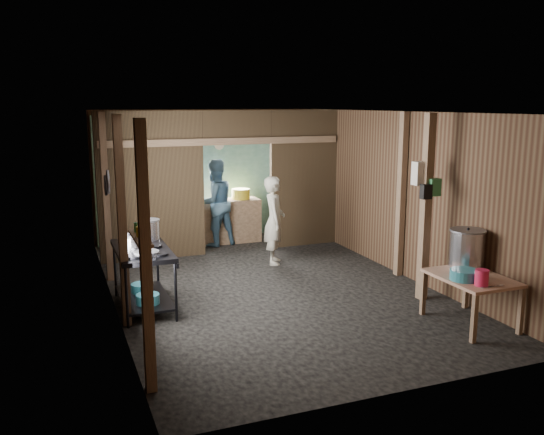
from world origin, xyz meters
name	(u,v)px	position (x,y,z in m)	size (l,w,h in m)	color
floor	(267,286)	(0.00, 0.00, 0.00)	(4.50, 7.00, 0.00)	black
ceiling	(267,112)	(0.00, 0.00, 2.60)	(4.50, 7.00, 0.00)	#403D3A
wall_back	(206,175)	(0.00, 3.50, 1.30)	(4.50, 0.00, 2.60)	brown
wall_front	(402,262)	(0.00, -3.50, 1.30)	(4.50, 0.00, 2.60)	brown
wall_left	(109,212)	(-2.25, 0.00, 1.30)	(0.00, 7.00, 2.60)	brown
wall_right	(398,193)	(2.25, 0.00, 1.30)	(0.00, 7.00, 2.60)	brown
partition_left	(151,186)	(-1.32, 2.20, 1.30)	(1.85, 0.10, 2.60)	#4D3A23
partition_right	(303,179)	(1.57, 2.20, 1.30)	(1.35, 0.10, 2.60)	#4D3A23
partition_header	(237,127)	(0.25, 2.20, 2.30)	(1.30, 0.10, 0.60)	#4D3A23
turquoise_panel	(207,177)	(0.00, 3.44, 1.25)	(4.40, 0.06, 2.50)	#82BAB0
back_counter	(229,221)	(0.30, 2.95, 0.42)	(1.20, 0.50, 0.85)	#A47F5E
wall_clock	(219,145)	(0.25, 3.40, 1.90)	(0.20, 0.20, 0.03)	silver
post_left_a	(146,260)	(-2.18, -2.60, 1.30)	(0.10, 0.12, 2.60)	#A47F5E
post_left_b	(122,223)	(-2.18, -0.80, 1.30)	(0.10, 0.12, 2.60)	#A47F5E
post_left_c	(106,198)	(-2.18, 1.20, 1.30)	(0.10, 0.12, 2.60)	#A47F5E
post_right	(401,195)	(2.18, -0.20, 1.30)	(0.10, 0.12, 2.60)	#A47F5E
post_free	(426,208)	(1.85, -1.30, 1.30)	(0.12, 0.12, 2.60)	#A47F5E
cross_beam	(225,141)	(0.00, 2.15, 2.05)	(4.40, 0.12, 0.12)	#A47F5E
pan_lid_big	(108,182)	(-2.21, 0.40, 1.65)	(0.34, 0.34, 0.03)	slate
pan_lid_small	(106,185)	(-2.21, 0.80, 1.55)	(0.30, 0.30, 0.03)	black
wall_shelf	(140,238)	(-2.15, -2.10, 1.40)	(0.14, 0.80, 0.03)	#A47F5E
jar_white	(144,237)	(-2.15, -2.35, 1.47)	(0.07, 0.07, 0.10)	silver
jar_yellow	(140,232)	(-2.15, -2.10, 1.47)	(0.08, 0.08, 0.10)	gold
jar_green	(137,227)	(-2.15, -1.88, 1.47)	(0.06, 0.06, 0.10)	#338448
bag_white	(421,173)	(1.80, -1.22, 1.78)	(0.22, 0.15, 0.32)	silver
bag_green	(434,187)	(1.92, -1.36, 1.60)	(0.16, 0.12, 0.24)	#338448
bag_black	(426,192)	(1.78, -1.38, 1.55)	(0.14, 0.10, 0.20)	black
gas_range	(144,278)	(-1.88, -0.28, 0.42)	(0.72, 1.41, 0.83)	black
prep_table	(470,300)	(1.83, -2.32, 0.31)	(0.77, 1.05, 0.62)	tan
stove_pot_large	(149,230)	(-1.71, 0.18, 0.97)	(0.31, 0.31, 0.31)	silver
stove_pot_med	(130,244)	(-2.05, -0.37, 0.93)	(0.27, 0.27, 0.24)	silver
stove_saucepan	(125,239)	(-2.05, 0.14, 0.88)	(0.16, 0.16, 0.10)	silver
frying_pan	(147,253)	(-1.88, -0.65, 0.86)	(0.32, 0.54, 0.07)	slate
blue_tub_front	(148,299)	(-1.88, -0.58, 0.22)	(0.30, 0.30, 0.13)	teal
blue_tub_back	(142,288)	(-1.88, -0.08, 0.22)	(0.30, 0.30, 0.12)	teal
stock_pot	(467,250)	(2.01, -2.00, 0.87)	(0.46, 0.46, 0.53)	silver
wash_basin	(464,275)	(1.64, -2.41, 0.69)	(0.34, 0.34, 0.13)	teal
pink_bucket	(482,278)	(1.69, -2.66, 0.72)	(0.16, 0.16, 0.19)	#E52350
knife	(493,287)	(1.77, -2.76, 0.63)	(0.30, 0.04, 0.01)	silver
yellow_tub	(241,194)	(0.55, 2.95, 0.95)	(0.37, 0.37, 0.20)	gold
red_cup	(218,196)	(0.08, 2.95, 0.93)	(0.13, 0.13, 0.15)	red
cook	(274,220)	(0.57, 1.16, 0.75)	(0.55, 0.36, 1.51)	beige
worker_back	(215,203)	(-0.04, 2.76, 0.84)	(0.82, 0.64, 1.68)	#476D88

